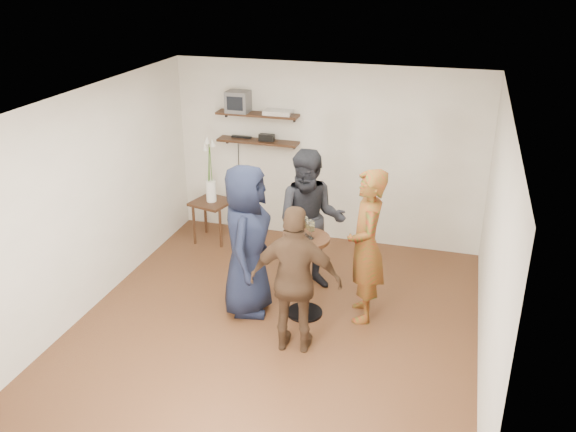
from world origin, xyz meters
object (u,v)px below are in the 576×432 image
object	(u,v)px
radio	(267,138)
person_brown	(296,281)
crt_monitor	(238,101)
dvd_deck	(278,112)
person_dark	(310,221)
drinks_table	(305,265)
side_table	(212,208)
person_navy	(247,240)
person_plaid	(366,246)

from	to	relation	value
radio	person_brown	distance (m)	3.06
radio	crt_monitor	bearing A→B (deg)	180.00
dvd_deck	person_dark	world-z (taller)	dvd_deck
dvd_deck	drinks_table	size ratio (longest dim) A/B	0.40
side_table	drinks_table	bearing A→B (deg)	-41.14
side_table	person_dark	size ratio (longest dim) A/B	0.35
crt_monitor	side_table	xyz separation A→B (m)	(-0.30, -0.44, -1.50)
person_dark	side_table	bearing A→B (deg)	141.68
crt_monitor	side_table	size ratio (longest dim) A/B	0.51
side_table	person_brown	bearing A→B (deg)	-50.06
drinks_table	crt_monitor	bearing A→B (deg)	126.91
crt_monitor	person_dark	world-z (taller)	crt_monitor
dvd_deck	person_brown	world-z (taller)	dvd_deck
dvd_deck	radio	bearing A→B (deg)	180.00
person_navy	person_brown	world-z (taller)	person_navy
drinks_table	person_brown	xyz separation A→B (m)	(0.07, -0.68, 0.18)
radio	person_brown	xyz separation A→B (m)	(1.20, -2.73, -0.69)
radio	dvd_deck	bearing A→B (deg)	0.00
drinks_table	person_plaid	xyz separation A→B (m)	(0.67, 0.16, 0.26)
crt_monitor	person_brown	size ratio (longest dim) A/B	0.19
person_dark	person_navy	distance (m)	0.94
drinks_table	person_brown	size ratio (longest dim) A/B	0.61
dvd_deck	radio	xyz separation A→B (m)	(-0.18, 0.00, -0.38)
crt_monitor	dvd_deck	xyz separation A→B (m)	(0.59, 0.00, -0.12)
dvd_deck	person_plaid	distance (m)	2.68
crt_monitor	radio	distance (m)	0.65
crt_monitor	drinks_table	xyz separation A→B (m)	(1.54, -2.05, -1.37)
person_brown	person_navy	bearing A→B (deg)	-44.69
person_plaid	person_brown	size ratio (longest dim) A/B	1.11
crt_monitor	radio	world-z (taller)	crt_monitor
radio	person_dark	bearing A→B (deg)	-53.76
person_dark	radio	bearing A→B (deg)	116.39
dvd_deck	crt_monitor	bearing A→B (deg)	180.00
dvd_deck	drinks_table	xyz separation A→B (m)	(0.95, -2.05, -1.25)
person_dark	person_brown	distance (m)	1.37
person_navy	person_brown	xyz separation A→B (m)	(0.75, -0.60, -0.09)
person_dark	person_plaid	bearing A→B (deg)	-43.33
person_navy	person_brown	bearing A→B (deg)	-135.31
person_plaid	radio	bearing A→B (deg)	-149.79
side_table	dvd_deck	bearing A→B (deg)	26.22
dvd_deck	radio	distance (m)	0.42
radio	side_table	bearing A→B (deg)	-148.37
side_table	person_navy	xyz separation A→B (m)	(1.16, -1.69, 0.39)
radio	person_plaid	bearing A→B (deg)	-46.59
crt_monitor	drinks_table	bearing A→B (deg)	-53.09
drinks_table	person_brown	bearing A→B (deg)	-83.74
person_navy	person_brown	distance (m)	0.97
person_dark	person_navy	xyz separation A→B (m)	(-0.56, -0.76, 0.00)
side_table	person_brown	size ratio (longest dim) A/B	0.38
radio	side_table	xyz separation A→B (m)	(-0.72, -0.44, -1.00)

